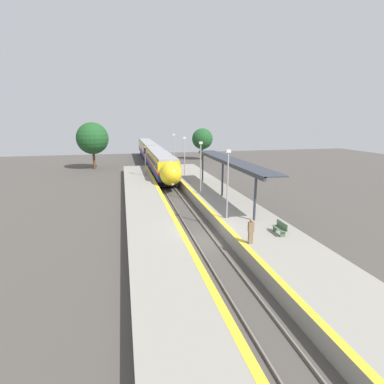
% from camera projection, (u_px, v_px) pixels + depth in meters
% --- Properties ---
extents(ground_plane, '(120.00, 120.00, 0.00)m').
position_uv_depth(ground_plane, '(204.00, 241.00, 22.24)').
color(ground_plane, '#4C4742').
extents(rail_left, '(0.08, 90.00, 0.15)m').
position_uv_depth(rail_left, '(195.00, 241.00, 22.07)').
color(rail_left, slate).
rests_on(rail_left, ground_plane).
extents(rail_right, '(0.08, 90.00, 0.15)m').
position_uv_depth(rail_right, '(214.00, 239.00, 22.38)').
color(rail_right, slate).
rests_on(rail_right, ground_plane).
extents(train, '(2.84, 45.09, 3.93)m').
position_uv_depth(train, '(153.00, 155.00, 56.23)').
color(train, black).
rests_on(train, ground_plane).
extents(platform_right, '(5.11, 64.00, 0.98)m').
position_uv_depth(platform_right, '(256.00, 230.00, 23.02)').
color(platform_right, gray).
rests_on(platform_right, ground_plane).
extents(platform_left, '(4.01, 64.00, 0.98)m').
position_uv_depth(platform_left, '(156.00, 239.00, 21.35)').
color(platform_left, gray).
rests_on(platform_left, ground_plane).
extents(platform_bench, '(0.44, 1.42, 0.89)m').
position_uv_depth(platform_bench, '(280.00, 228.00, 20.89)').
color(platform_bench, '#4C6B4C').
rests_on(platform_bench, platform_right).
extents(person_waiting, '(0.36, 0.22, 1.69)m').
position_uv_depth(person_waiting, '(251.00, 231.00, 19.22)').
color(person_waiting, '#7F6647').
rests_on(person_waiting, platform_right).
extents(railway_signal, '(0.28, 0.28, 4.87)m').
position_uv_depth(railway_signal, '(145.00, 162.00, 42.18)').
color(railway_signal, '#59595E').
rests_on(railway_signal, ground_plane).
extents(lamppost_near, '(0.36, 0.20, 5.57)m').
position_uv_depth(lamppost_near, '(228.00, 180.00, 23.60)').
color(lamppost_near, '#9E9EA3').
rests_on(lamppost_near, platform_right).
extents(lamppost_mid, '(0.36, 0.20, 5.57)m').
position_uv_depth(lamppost_mid, '(201.00, 165.00, 31.60)').
color(lamppost_mid, '#9E9EA3').
rests_on(lamppost_mid, platform_right).
extents(lamppost_far, '(0.36, 0.20, 5.57)m').
position_uv_depth(lamppost_far, '(185.00, 155.00, 39.60)').
color(lamppost_far, '#9E9EA3').
rests_on(lamppost_far, platform_right).
extents(lamppost_farthest, '(0.36, 0.20, 5.57)m').
position_uv_depth(lamppost_farthest, '(174.00, 149.00, 47.60)').
color(lamppost_farthest, '#9E9EA3').
rests_on(lamppost_farthest, platform_right).
extents(station_canopy, '(2.02, 18.92, 3.80)m').
position_uv_depth(station_canopy, '(228.00, 162.00, 30.70)').
color(station_canopy, '#333842').
rests_on(station_canopy, platform_right).
extents(background_tree_left, '(5.58, 5.58, 8.28)m').
position_uv_depth(background_tree_left, '(92.00, 138.00, 52.92)').
color(background_tree_left, brown).
rests_on(background_tree_left, ground_plane).
extents(background_tree_right, '(4.53, 4.53, 6.84)m').
position_uv_depth(background_tree_right, '(202.00, 139.00, 65.51)').
color(background_tree_right, brown).
rests_on(background_tree_right, ground_plane).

